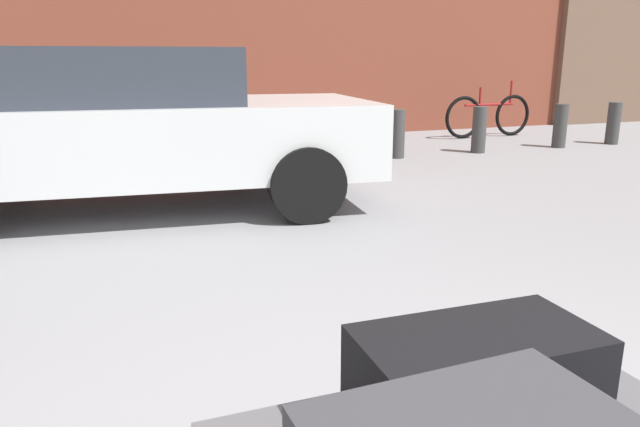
# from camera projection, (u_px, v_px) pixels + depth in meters

# --- Properties ---
(duffel_bag_black_center) EXTENTS (0.64, 0.34, 0.31)m
(duffel_bag_black_center) POSITION_uv_depth(u_px,v_px,m) (474.00, 386.00, 1.56)
(duffel_bag_black_center) COLOR black
(duffel_bag_black_center) RESTS_ON luggage_cart
(parked_car) EXTENTS (4.46, 2.27, 1.42)m
(parked_car) POSITION_uv_depth(u_px,v_px,m) (122.00, 125.00, 5.21)
(parked_car) COLOR silver
(parked_car) RESTS_ON ground_plane
(bicycle_leaning) EXTENTS (1.76, 0.11, 0.96)m
(bicycle_leaning) POSITION_uv_depth(u_px,v_px,m) (489.00, 116.00, 10.24)
(bicycle_leaning) COLOR black
(bicycle_leaning) RESTS_ON ground_plane
(bollard_kerb_near) EXTENTS (0.20, 0.20, 0.66)m
(bollard_kerb_near) POSITION_uv_depth(u_px,v_px,m) (397.00, 134.00, 8.08)
(bollard_kerb_near) COLOR #383838
(bollard_kerb_near) RESTS_ON ground_plane
(bollard_kerb_mid) EXTENTS (0.20, 0.20, 0.66)m
(bollard_kerb_mid) POSITION_uv_depth(u_px,v_px,m) (479.00, 130.00, 8.54)
(bollard_kerb_mid) COLOR #383838
(bollard_kerb_mid) RESTS_ON ground_plane
(bollard_kerb_far) EXTENTS (0.20, 0.20, 0.66)m
(bollard_kerb_far) POSITION_uv_depth(u_px,v_px,m) (560.00, 126.00, 9.04)
(bollard_kerb_far) COLOR #383838
(bollard_kerb_far) RESTS_ON ground_plane
(bollard_corner) EXTENTS (0.20, 0.20, 0.66)m
(bollard_corner) POSITION_uv_depth(u_px,v_px,m) (613.00, 123.00, 9.40)
(bollard_corner) COLOR #383838
(bollard_corner) RESTS_ON ground_plane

